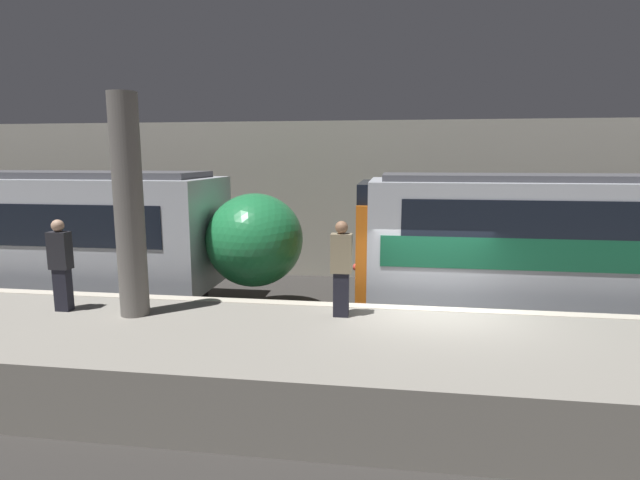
% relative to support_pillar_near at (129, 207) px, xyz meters
% --- Properties ---
extents(ground_plane, '(120.00, 120.00, 0.00)m').
position_rel_support_pillar_near_xyz_m(ground_plane, '(5.58, 1.28, -3.13)').
color(ground_plane, '#33302D').
extents(platform, '(40.00, 3.68, 1.12)m').
position_rel_support_pillar_near_xyz_m(platform, '(5.58, -0.56, -2.57)').
color(platform, gray).
rests_on(platform, ground).
extents(station_rear_barrier, '(50.00, 0.15, 5.19)m').
position_rel_support_pillar_near_xyz_m(station_rear_barrier, '(5.58, 8.12, -0.54)').
color(station_rear_barrier, '#B2AD9E').
rests_on(station_rear_barrier, ground).
extents(support_pillar_near, '(0.52, 0.52, 4.03)m').
position_rel_support_pillar_near_xyz_m(support_pillar_near, '(0.00, 0.00, 0.00)').
color(support_pillar_near, slate).
rests_on(support_pillar_near, platform).
extents(person_waiting, '(0.38, 0.24, 1.78)m').
position_rel_support_pillar_near_xyz_m(person_waiting, '(3.82, 0.44, -1.07)').
color(person_waiting, black).
rests_on(person_waiting, platform).
extents(person_walking, '(0.38, 0.24, 1.76)m').
position_rel_support_pillar_near_xyz_m(person_walking, '(-1.46, 0.02, -1.08)').
color(person_walking, black).
rests_on(person_walking, platform).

